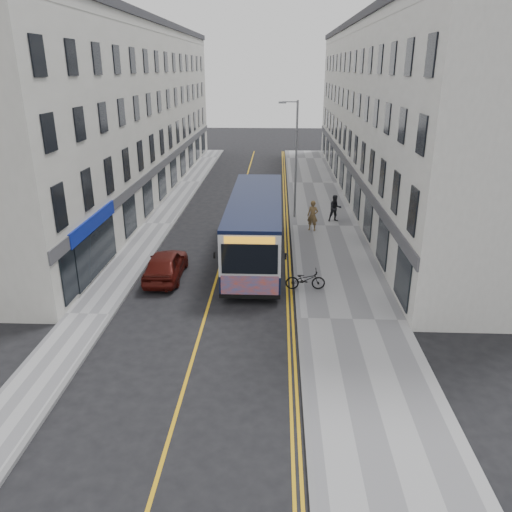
# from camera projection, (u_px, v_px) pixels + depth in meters

# --- Properties ---
(ground) EXTENTS (140.00, 140.00, 0.00)m
(ground) POSITION_uv_depth(u_px,v_px,m) (208.00, 306.00, 22.34)
(ground) COLOR black
(ground) RESTS_ON ground
(pavement_east) EXTENTS (4.50, 64.00, 0.12)m
(pavement_east) POSITION_uv_depth(u_px,v_px,m) (325.00, 226.00, 33.27)
(pavement_east) COLOR #969699
(pavement_east) RESTS_ON ground
(pavement_west) EXTENTS (2.00, 64.00, 0.12)m
(pavement_west) POSITION_uv_depth(u_px,v_px,m) (158.00, 224.00, 33.73)
(pavement_west) COLOR #969699
(pavement_west) RESTS_ON ground
(kerb_east) EXTENTS (0.18, 64.00, 0.13)m
(kerb_east) POSITION_uv_depth(u_px,v_px,m) (292.00, 226.00, 33.36)
(kerb_east) COLOR slate
(kerb_east) RESTS_ON ground
(kerb_west) EXTENTS (0.18, 64.00, 0.13)m
(kerb_west) POSITION_uv_depth(u_px,v_px,m) (173.00, 224.00, 33.69)
(kerb_west) COLOR slate
(kerb_west) RESTS_ON ground
(road_centre_line) EXTENTS (0.12, 64.00, 0.01)m
(road_centre_line) POSITION_uv_depth(u_px,v_px,m) (232.00, 226.00, 33.55)
(road_centre_line) COLOR gold
(road_centre_line) RESTS_ON ground
(road_dbl_yellow_inner) EXTENTS (0.10, 64.00, 0.01)m
(road_dbl_yellow_inner) POSITION_uv_depth(u_px,v_px,m) (285.00, 227.00, 33.40)
(road_dbl_yellow_inner) COLOR gold
(road_dbl_yellow_inner) RESTS_ON ground
(road_dbl_yellow_outer) EXTENTS (0.10, 64.00, 0.01)m
(road_dbl_yellow_outer) POSITION_uv_depth(u_px,v_px,m) (288.00, 227.00, 33.39)
(road_dbl_yellow_outer) COLOR gold
(road_dbl_yellow_outer) RESTS_ON ground
(terrace_east) EXTENTS (6.00, 46.00, 13.00)m
(terrace_east) POSITION_uv_depth(u_px,v_px,m) (386.00, 115.00, 39.18)
(terrace_east) COLOR silver
(terrace_east) RESTS_ON ground
(terrace_west) EXTENTS (6.00, 46.00, 13.00)m
(terrace_west) POSITION_uv_depth(u_px,v_px,m) (129.00, 114.00, 40.02)
(terrace_west) COLOR silver
(terrace_west) RESTS_ON ground
(streetlamp) EXTENTS (1.32, 0.18, 8.00)m
(streetlamp) POSITION_uv_depth(u_px,v_px,m) (295.00, 156.00, 33.69)
(streetlamp) COLOR gray
(streetlamp) RESTS_ON ground
(city_bus) EXTENTS (2.80, 12.04, 3.50)m
(city_bus) POSITION_uv_depth(u_px,v_px,m) (256.00, 225.00, 27.27)
(city_bus) COLOR black
(city_bus) RESTS_ON ground
(bicycle) EXTENTS (1.90, 0.73, 0.98)m
(bicycle) POSITION_uv_depth(u_px,v_px,m) (305.00, 280.00, 23.54)
(bicycle) COLOR black
(bicycle) RESTS_ON pavement_east
(pedestrian_near) EXTENTS (0.82, 0.67, 1.94)m
(pedestrian_near) POSITION_uv_depth(u_px,v_px,m) (313.00, 216.00, 31.96)
(pedestrian_near) COLOR olive
(pedestrian_near) RESTS_ON pavement_east
(pedestrian_far) EXTENTS (0.98, 0.82, 1.82)m
(pedestrian_far) POSITION_uv_depth(u_px,v_px,m) (335.00, 208.00, 33.85)
(pedestrian_far) COLOR black
(pedestrian_far) RESTS_ON pavement_east
(car_white) EXTENTS (1.56, 4.05, 1.32)m
(car_white) POSITION_uv_depth(u_px,v_px,m) (263.00, 187.00, 41.51)
(car_white) COLOR white
(car_white) RESTS_ON ground
(car_maroon) EXTENTS (1.78, 4.34, 1.47)m
(car_maroon) POSITION_uv_depth(u_px,v_px,m) (166.00, 264.00, 25.01)
(car_maroon) COLOR #4E120D
(car_maroon) RESTS_ON ground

